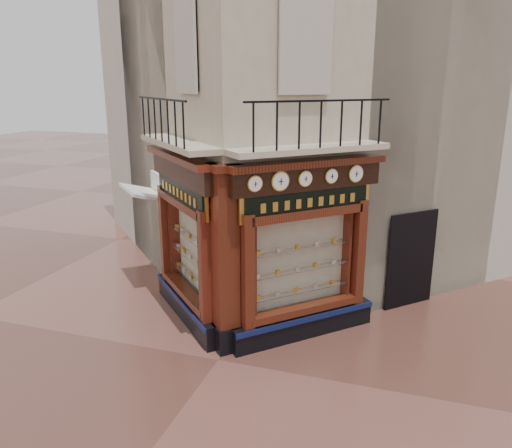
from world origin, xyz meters
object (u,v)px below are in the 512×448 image
at_px(clock_b, 280,181).
at_px(clock_d, 331,176).
at_px(corner_pilaster, 225,263).
at_px(clock_c, 305,179).
at_px(signboard_right, 308,202).
at_px(awning, 150,283).
at_px(signboard_left, 181,193).
at_px(clock_e, 356,174).
at_px(clock_a, 255,184).

distance_m(clock_b, clock_d, 1.22).
bearing_deg(corner_pilaster, clock_c, -15.03).
bearing_deg(signboard_right, awning, 116.17).
xyz_separation_m(signboard_left, signboard_right, (2.92, 0.00, 0.00)).
distance_m(signboard_left, signboard_right, 2.92).
relative_size(clock_e, awning, 0.22).
relative_size(clock_a, clock_b, 0.80).
distance_m(corner_pilaster, signboard_left, 2.12).
height_order(clock_d, signboard_right, clock_d).
xyz_separation_m(clock_c, signboard_right, (0.03, 0.19, -0.52)).
height_order(clock_a, signboard_right, clock_a).
bearing_deg(clock_c, clock_b, -180.00).
bearing_deg(corner_pilaster, clock_e, -8.50).
bearing_deg(clock_c, signboard_left, 131.21).
relative_size(corner_pilaster, signboard_left, 1.73).
bearing_deg(clock_b, signboard_right, 8.53).
relative_size(clock_c, clock_d, 1.04).
xyz_separation_m(clock_c, clock_d, (0.45, 0.45, -0.00)).
height_order(clock_c, clock_d, clock_c).
xyz_separation_m(clock_c, clock_e, (0.90, 0.90, -0.00)).
distance_m(corner_pilaster, clock_b, 2.00).
bearing_deg(corner_pilaster, awning, 96.69).
relative_size(clock_a, clock_e, 0.86).
relative_size(clock_a, signboard_right, 0.14).
bearing_deg(clock_c, clock_a, -180.00).
distance_m(clock_a, clock_b, 0.56).
bearing_deg(clock_c, clock_e, 0.00).
xyz_separation_m(clock_d, clock_e, (0.44, 0.44, -0.00)).
xyz_separation_m(corner_pilaster, awning, (-3.37, 2.66, -1.95)).
bearing_deg(signboard_right, clock_a, -175.12).
height_order(corner_pilaster, clock_e, corner_pilaster).
bearing_deg(clock_e, corner_pilaster, 171.50).
bearing_deg(clock_e, clock_b, -180.00).
relative_size(clock_a, clock_c, 0.98).
height_order(clock_d, awning, clock_d).
distance_m(clock_b, awning, 6.11).
bearing_deg(clock_a, signboard_right, 4.88).
xyz_separation_m(clock_c, signboard_left, (-2.89, 0.19, -0.52)).
relative_size(clock_e, signboard_left, 0.16).
height_order(corner_pilaster, clock_c, corner_pilaster).
distance_m(corner_pilaster, signboard_right, 2.12).
bearing_deg(signboard_left, signboard_right, -135.00).
bearing_deg(corner_pilaster, clock_a, -43.17).
xyz_separation_m(clock_e, signboard_left, (-3.78, -0.70, -0.52)).
bearing_deg(clock_a, clock_e, 0.00).
xyz_separation_m(clock_c, awning, (-4.79, 1.84, -3.62)).
bearing_deg(awning, clock_d, -149.80).
xyz_separation_m(clock_a, awning, (-3.99, 2.64, -3.62)).
distance_m(clock_c, awning, 6.28).
bearing_deg(awning, clock_a, -168.49).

